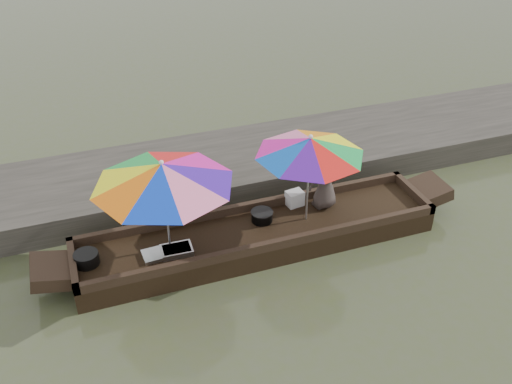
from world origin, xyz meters
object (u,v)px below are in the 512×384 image
object	(u,v)px
tray_scallop	(158,254)
umbrella_stern	(308,179)
boat_hull	(258,238)
vendor	(325,177)
umbrella_bow	(166,207)
tray_crayfish	(177,250)
cooking_pot	(86,259)
charcoal_grill	(262,217)
supply_bag	(295,198)

from	to	relation	value
tray_scallop	umbrella_stern	bearing A→B (deg)	2.73
boat_hull	tray_scallop	world-z (taller)	tray_scallop
vendor	umbrella_bow	size ratio (longest dim) A/B	0.55
umbrella_bow	tray_scallop	bearing A→B (deg)	-150.18
tray_crayfish	vendor	xyz separation A→B (m)	(2.63, 0.40, 0.52)
vendor	cooking_pot	bearing A→B (deg)	-10.36
tray_scallop	vendor	xyz separation A→B (m)	(2.91, 0.37, 0.54)
umbrella_stern	cooking_pot	bearing A→B (deg)	179.18
cooking_pot	charcoal_grill	size ratio (longest dim) A/B	1.06
supply_bag	vendor	size ratio (longest dim) A/B	0.25
tray_scallop	tray_crayfish	bearing A→B (deg)	-5.57
cooking_pot	boat_hull	bearing A→B (deg)	-1.07
tray_scallop	umbrella_stern	xyz separation A→B (m)	(2.48, 0.12, 0.74)
cooking_pot	vendor	distance (m)	3.97
tray_crayfish	tray_scallop	world-z (taller)	tray_crayfish
boat_hull	tray_scallop	size ratio (longest dim) A/B	12.39
umbrella_stern	supply_bag	bearing A→B (deg)	92.36
charcoal_grill	supply_bag	distance (m)	0.73
supply_bag	umbrella_bow	bearing A→B (deg)	-168.92
vendor	charcoal_grill	bearing A→B (deg)	-10.46
tray_crayfish	umbrella_bow	size ratio (longest dim) A/B	0.23
umbrella_bow	supply_bag	bearing A→B (deg)	11.08
umbrella_bow	tray_crayfish	bearing A→B (deg)	-63.94
cooking_pot	umbrella_bow	world-z (taller)	umbrella_bow
tray_scallop	supply_bag	world-z (taller)	supply_bag
boat_hull	supply_bag	distance (m)	0.98
cooking_pot	umbrella_stern	world-z (taller)	umbrella_stern
tray_scallop	boat_hull	bearing A→B (deg)	4.12
supply_bag	umbrella_bow	xyz separation A→B (m)	(-2.26, -0.44, 0.65)
boat_hull	umbrella_stern	size ratio (longest dim) A/B	3.40
cooking_pot	umbrella_stern	bearing A→B (deg)	-0.82
tray_scallop	supply_bag	size ratio (longest dim) A/B	1.68
tray_scallop	umbrella_bow	bearing A→B (deg)	29.82
boat_hull	umbrella_bow	size ratio (longest dim) A/B	2.81
supply_bag	boat_hull	bearing A→B (deg)	-151.70
umbrella_stern	tray_scallop	bearing A→B (deg)	-177.27
cooking_pot	supply_bag	size ratio (longest dim) A/B	1.30
tray_scallop	charcoal_grill	world-z (taller)	charcoal_grill
boat_hull	vendor	xyz separation A→B (m)	(1.27, 0.25, 0.74)
tray_crayfish	umbrella_bow	distance (m)	0.75
supply_bag	umbrella_stern	xyz separation A→B (m)	(0.02, -0.44, 0.65)
cooking_pot	umbrella_bow	xyz separation A→B (m)	(1.24, -0.05, 0.68)
tray_crayfish	tray_scallop	distance (m)	0.28
tray_scallop	umbrella_bow	xyz separation A→B (m)	(0.21, 0.12, 0.74)
umbrella_bow	charcoal_grill	bearing A→B (deg)	7.09
boat_hull	umbrella_stern	world-z (taller)	umbrella_stern
vendor	umbrella_stern	xyz separation A→B (m)	(-0.43, -0.25, 0.21)
cooking_pot	tray_crayfish	distance (m)	1.32
tray_crayfish	cooking_pot	bearing A→B (deg)	171.50
umbrella_stern	umbrella_bow	bearing A→B (deg)	180.00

